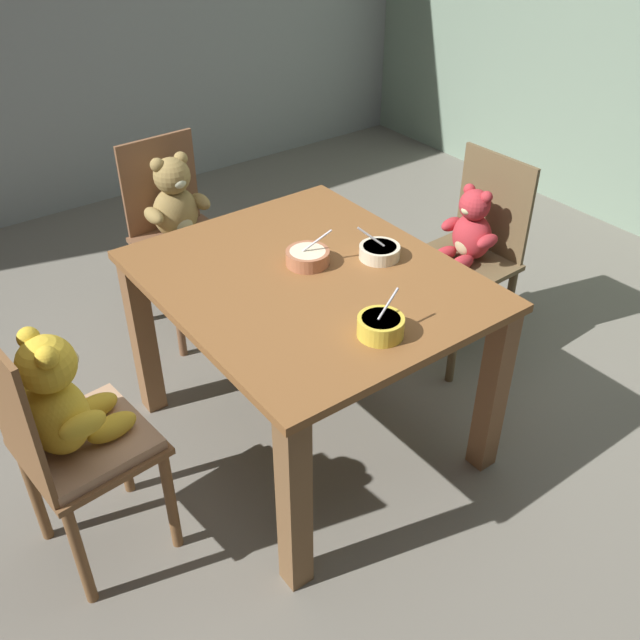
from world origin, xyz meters
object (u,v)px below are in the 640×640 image
teddy_chair_far_center (469,242)px  teddy_chair_near_front (66,419)px  teddy_chair_near_left (177,215)px  porridge_bowl_yellow_near_right (381,326)px  dining_table (309,310)px  porridge_bowl_cream_far_center (379,252)px  porridge_bowl_terracotta_center (308,257)px

teddy_chair_far_center → teddy_chair_near_front: size_ratio=0.94×
teddy_chair_far_center → teddy_chair_near_left: (-0.91, -0.91, 0.03)m
teddy_chair_near_left → teddy_chair_near_front: 1.35m
teddy_chair_far_center → porridge_bowl_yellow_near_right: 1.07m
dining_table → teddy_chair_far_center: (-0.08, 0.90, -0.06)m
teddy_chair_near_left → porridge_bowl_yellow_near_right: bearing=-2.3°
porridge_bowl_cream_far_center → porridge_bowl_yellow_near_right: size_ratio=0.96×
porridge_bowl_yellow_near_right → porridge_bowl_cream_far_center: bearing=139.9°
teddy_chair_far_center → teddy_chair_near_left: teddy_chair_far_center is taller
teddy_chair_near_left → porridge_bowl_terracotta_center: bearing=1.8°
dining_table → porridge_bowl_terracotta_center: (-0.07, 0.05, 0.17)m
teddy_chair_near_front → porridge_bowl_yellow_near_right: size_ratio=6.20×
teddy_chair_near_front → porridge_bowl_yellow_near_right: teddy_chair_near_front is taller
dining_table → porridge_bowl_yellow_near_right: size_ratio=7.54×
porridge_bowl_cream_far_center → porridge_bowl_yellow_near_right: porridge_bowl_yellow_near_right is taller
dining_table → porridge_bowl_yellow_near_right: (0.41, -0.02, 0.17)m
teddy_chair_near_front → porridge_bowl_cream_far_center: 1.18m
dining_table → porridge_bowl_yellow_near_right: 0.44m
porridge_bowl_terracotta_center → porridge_bowl_yellow_near_right: size_ratio=1.04×
teddy_chair_far_center → porridge_bowl_terracotta_center: 0.89m
dining_table → teddy_chair_near_left: 0.99m
teddy_chair_far_center → dining_table: bearing=2.9°
teddy_chair_far_center → teddy_chair_near_front: (0.11, -1.79, 0.05)m
porridge_bowl_cream_far_center → porridge_bowl_yellow_near_right: bearing=-40.1°
teddy_chair_far_center → porridge_bowl_yellow_near_right: bearing=25.5°
teddy_chair_near_left → porridge_bowl_terracotta_center: (0.92, 0.06, 0.19)m
teddy_chair_near_left → porridge_bowl_cream_far_center: (1.04, 0.29, 0.19)m
porridge_bowl_terracotta_center → teddy_chair_near_front: bearing=-84.0°
porridge_bowl_cream_far_center → teddy_chair_near_front: bearing=-90.9°
teddy_chair_far_center → porridge_bowl_terracotta_center: size_ratio=5.62×
dining_table → porridge_bowl_cream_far_center: size_ratio=7.86×
teddy_chair_far_center → porridge_bowl_cream_far_center: size_ratio=6.07×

